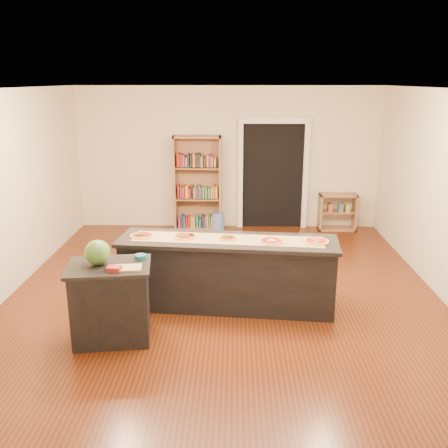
{
  "coord_description": "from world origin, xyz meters",
  "views": [
    {
      "loc": [
        0.15,
        -6.38,
        2.92
      ],
      "look_at": [
        0.0,
        0.2,
        1.0
      ],
      "focal_mm": 40.0,
      "sensor_mm": 36.0,
      "label": 1
    }
  ],
  "objects_px": {
    "kitchen_island": "(228,273)",
    "watermelon": "(98,253)",
    "side_counter": "(111,302)",
    "bookshelf": "(198,183)",
    "low_shelf": "(337,212)",
    "waste_bin": "(218,222)"
  },
  "relations": [
    {
      "from": "bookshelf",
      "to": "low_shelf",
      "type": "xyz_separation_m",
      "value": [
        2.79,
        0.01,
        -0.57
      ]
    },
    {
      "from": "low_shelf",
      "to": "watermelon",
      "type": "relative_size",
      "value": 2.56
    },
    {
      "from": "bookshelf",
      "to": "waste_bin",
      "type": "xyz_separation_m",
      "value": [
        0.41,
        -0.08,
        -0.76
      ]
    },
    {
      "from": "side_counter",
      "to": "watermelon",
      "type": "bearing_deg",
      "value": 164.01
    },
    {
      "from": "bookshelf",
      "to": "low_shelf",
      "type": "distance_m",
      "value": 2.84
    },
    {
      "from": "kitchen_island",
      "to": "side_counter",
      "type": "xyz_separation_m",
      "value": [
        -1.32,
        -0.91,
        -0.01
      ]
    },
    {
      "from": "kitchen_island",
      "to": "low_shelf",
      "type": "relative_size",
      "value": 3.85
    },
    {
      "from": "kitchen_island",
      "to": "low_shelf",
      "type": "distance_m",
      "value": 4.16
    },
    {
      "from": "side_counter",
      "to": "waste_bin",
      "type": "bearing_deg",
      "value": 68.25
    },
    {
      "from": "low_shelf",
      "to": "watermelon",
      "type": "distance_m",
      "value": 5.75
    },
    {
      "from": "bookshelf",
      "to": "side_counter",
      "type": "bearing_deg",
      "value": -98.52
    },
    {
      "from": "kitchen_island",
      "to": "waste_bin",
      "type": "bearing_deg",
      "value": 99.31
    },
    {
      "from": "kitchen_island",
      "to": "waste_bin",
      "type": "relative_size",
      "value": 8.04
    },
    {
      "from": "kitchen_island",
      "to": "bookshelf",
      "type": "relative_size",
      "value": 1.51
    },
    {
      "from": "kitchen_island",
      "to": "watermelon",
      "type": "height_order",
      "value": "watermelon"
    },
    {
      "from": "side_counter",
      "to": "bookshelf",
      "type": "relative_size",
      "value": 0.49
    },
    {
      "from": "bookshelf",
      "to": "low_shelf",
      "type": "relative_size",
      "value": 2.55
    },
    {
      "from": "waste_bin",
      "to": "watermelon",
      "type": "relative_size",
      "value": 1.23
    },
    {
      "from": "bookshelf",
      "to": "watermelon",
      "type": "distance_m",
      "value": 4.52
    },
    {
      "from": "bookshelf",
      "to": "watermelon",
      "type": "bearing_deg",
      "value": -100.03
    },
    {
      "from": "side_counter",
      "to": "bookshelf",
      "type": "distance_m",
      "value": 4.54
    },
    {
      "from": "kitchen_island",
      "to": "waste_bin",
      "type": "height_order",
      "value": "kitchen_island"
    }
  ]
}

